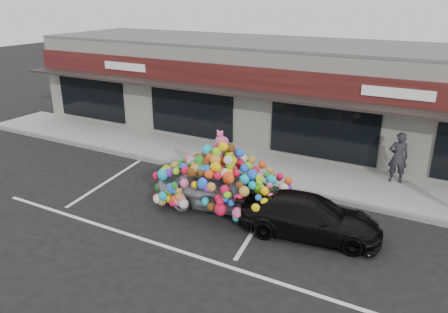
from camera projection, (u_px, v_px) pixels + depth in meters
The scene contains 10 objects.
ground at pixel (178, 203), 14.04m from camera, with size 90.00×90.00×0.00m, color black.
shop_building at pixel (280, 89), 20.20m from camera, with size 24.00×7.20×4.31m.
sidewalk at pixel (235, 162), 17.29m from camera, with size 26.00×3.00×0.15m, color #9A9A94.
kerb at pixel (217, 174), 16.06m from camera, with size 26.00×0.18×0.16m, color slate.
parking_stripe_left at pixel (107, 181), 15.65m from camera, with size 0.12×4.40×0.01m, color silver.
parking_stripe_mid at pixel (260, 221), 12.93m from camera, with size 0.12×4.40×0.01m, color silver.
lane_line at pixel (191, 255), 11.24m from camera, with size 14.00×0.12×0.01m, color silver.
toy_car at pixel (221, 183), 13.48m from camera, with size 2.87×4.44×2.45m.
black_sedan at pixel (310, 217), 11.99m from camera, with size 3.90×1.58×1.13m, color black.
pedestrian_a at pixel (398, 157), 14.96m from camera, with size 0.66×0.43×1.80m, color black.
Camera 1 is at (7.40, -10.34, 6.31)m, focal length 35.00 mm.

